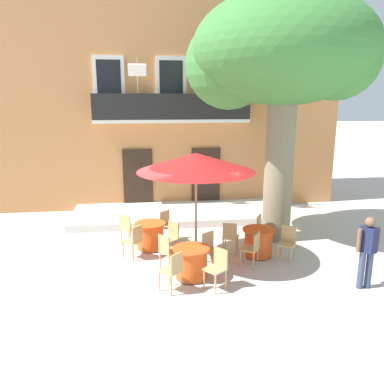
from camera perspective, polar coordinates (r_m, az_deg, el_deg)
The scene contains 21 objects.
ground_plane at distance 10.36m, azimuth -1.72°, elevation -9.82°, with size 120.00×120.00×0.00m, color beige.
building_facade at distance 16.49m, azimuth -3.62°, elevation 12.29°, with size 13.00×5.09×7.50m.
entrance_step_platform at distance 13.79m, azimuth -2.45°, elevation -3.24°, with size 7.19×2.61×0.25m, color silver.
plane_tree at distance 11.43m, azimuth 13.10°, elevation 19.01°, with size 5.19×4.56×6.97m.
cafe_table_near_tree at distance 10.54m, azimuth 9.77°, elevation -7.30°, with size 0.86×0.86×0.76m.
cafe_chair_near_tree_0 at distance 9.80m, azimuth 8.92°, elevation -8.05°, with size 0.56×0.56×0.91m.
cafe_chair_near_tree_1 at distance 10.38m, azimuth 13.90°, elevation -7.04°, with size 0.56×0.56×0.91m.
cafe_chair_near_tree_2 at distance 11.20m, azimuth 10.34°, elevation -5.32°, with size 0.55×0.55×0.91m.
cafe_chair_near_tree_3 at distance 10.50m, azimuth 5.66°, elevation -6.44°, with size 0.52×0.52×0.91m.
cafe_table_middle at distance 9.16m, azimuth -0.11°, elevation -10.40°, with size 0.86×0.86×0.76m.
cafe_chair_middle_0 at distance 9.56m, azimuth -3.66°, elevation -8.47°, with size 0.56×0.56×0.91m.
cafe_chair_middle_1 at distance 8.52m, azimuth -2.84°, elevation -11.30°, with size 0.57×0.57×0.91m.
cafe_chair_middle_2 at distance 8.68m, azimuth 3.78°, elevation -10.84°, with size 0.56×0.56×0.91m.
cafe_chair_middle_3 at distance 9.65m, azimuth 2.79°, elevation -8.25°, with size 0.56×0.56×0.91m.
cafe_table_front at distance 10.93m, azimuth -6.17°, elevation -6.40°, with size 0.86×0.86×0.76m.
cafe_chair_front_0 at distance 10.41m, azimuth -3.13°, elevation -6.58°, with size 0.56×0.56×0.91m.
cafe_chair_front_1 at distance 11.43m, azimuth -3.69°, elevation -4.72°, with size 0.56×0.56×0.91m.
cafe_chair_front_2 at distance 11.27m, azimuth -9.50°, elevation -5.15°, with size 0.56×0.56×0.91m.
cafe_chair_front_3 at distance 10.31m, azimuth -8.50°, elevation -6.93°, with size 0.56×0.56×0.91m.
cafe_umbrella at distance 9.37m, azimuth 0.60°, elevation 4.35°, with size 2.90×2.90×2.85m.
pedestrian_near_entrance at distance 9.34m, azimuth 24.49°, elevation -7.61°, with size 0.53×0.40×1.65m.
Camera 1 is at (-0.93, -9.46, 4.11)m, focal length 36.11 mm.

